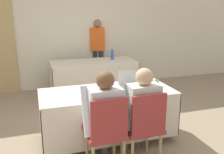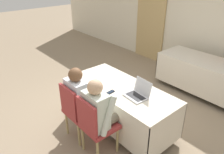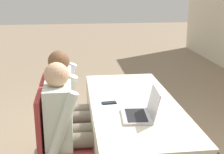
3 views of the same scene
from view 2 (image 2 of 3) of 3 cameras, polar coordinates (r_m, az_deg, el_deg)
ground_plane at (r=3.83m, az=2.35°, el=-12.29°), size 24.00×24.00×0.00m
wall_back at (r=5.38m, az=25.41°, el=12.95°), size 12.00×0.06×2.70m
curtain_panel at (r=6.25m, az=10.16°, el=16.47°), size 0.95×0.04×2.65m
conference_table_near at (r=3.51m, az=2.52°, el=-5.22°), size 1.83×0.79×0.73m
conference_table_far at (r=4.86m, az=22.96°, el=2.14°), size 1.83×0.79×0.73m
laptop at (r=3.19m, az=6.74°, el=-4.35°), size 0.34×0.30×0.24m
cell_phone at (r=3.28m, az=-0.40°, el=-3.93°), size 0.08×0.14×0.01m
paper_beside_laptop at (r=3.78m, az=-5.10°, el=0.26°), size 0.28×0.34×0.00m
chair_near_left at (r=3.33m, az=-9.19°, el=-8.33°), size 0.44×0.44×0.93m
chair_near_right at (r=3.02m, az=-4.47°, el=-12.20°), size 0.44×0.44×0.93m
person_checkered_shirt at (r=3.29m, az=-7.85°, el=-5.41°), size 0.50×0.52×1.19m
person_white_shirt at (r=2.97m, az=-2.95°, el=-9.01°), size 0.50×0.52×1.19m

